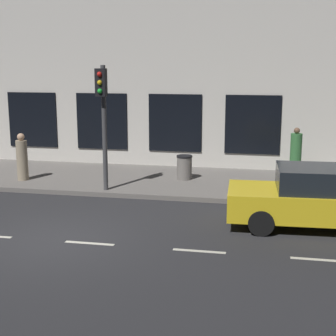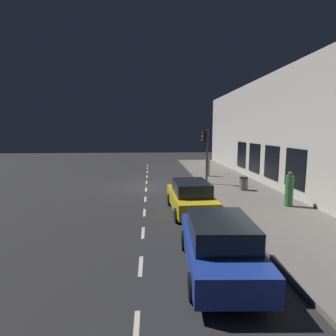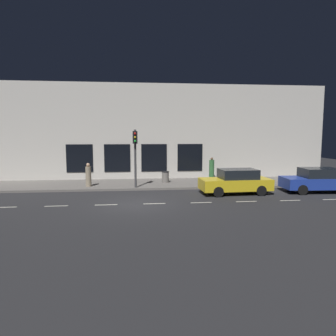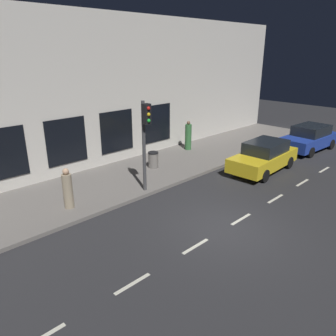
# 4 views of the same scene
# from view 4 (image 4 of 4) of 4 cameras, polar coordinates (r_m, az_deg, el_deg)

# --- Properties ---
(ground_plane) EXTENTS (60.00, 60.00, 0.00)m
(ground_plane) POSITION_cam_4_polar(r_m,az_deg,el_deg) (12.02, 9.96, -10.43)
(ground_plane) COLOR #28282B
(sidewalk) EXTENTS (4.50, 32.00, 0.15)m
(sidewalk) POSITION_cam_4_polar(r_m,az_deg,el_deg) (16.02, -8.28, -2.08)
(sidewalk) COLOR slate
(sidewalk) RESTS_ON ground
(building_facade) EXTENTS (0.65, 32.00, 7.85)m
(building_facade) POSITION_cam_4_polar(r_m,az_deg,el_deg) (17.15, -14.08, 12.30)
(building_facade) COLOR beige
(building_facade) RESTS_ON ground
(lane_centre_line) EXTENTS (0.12, 27.20, 0.01)m
(lane_centre_line) POSITION_cam_4_polar(r_m,az_deg,el_deg) (12.75, 12.66, -8.73)
(lane_centre_line) COLOR beige
(lane_centre_line) RESTS_ON ground
(traffic_light) EXTENTS (0.50, 0.32, 3.94)m
(traffic_light) POSITION_cam_4_polar(r_m,az_deg,el_deg) (13.68, -4.02, 6.31)
(traffic_light) COLOR #424244
(traffic_light) RESTS_ON sidewalk
(parked_car_0) EXTENTS (2.05, 4.49, 1.58)m
(parked_car_0) POSITION_cam_4_polar(r_m,az_deg,el_deg) (17.76, 16.42, 1.97)
(parked_car_0) COLOR gold
(parked_car_0) RESTS_ON ground
(parked_car_1) EXTENTS (2.15, 4.47, 1.58)m
(parked_car_1) POSITION_cam_4_polar(r_m,az_deg,el_deg) (22.56, 23.49, 4.85)
(parked_car_1) COLOR #1E389E
(parked_car_1) RESTS_ON ground
(pedestrian_0) EXTENTS (0.44, 0.44, 1.64)m
(pedestrian_0) POSITION_cam_4_polar(r_m,az_deg,el_deg) (13.28, -17.15, -3.67)
(pedestrian_0) COLOR gray
(pedestrian_0) RESTS_ON sidewalk
(pedestrian_1) EXTENTS (0.57, 0.57, 1.79)m
(pedestrian_1) POSITION_cam_4_polar(r_m,az_deg,el_deg) (20.36, 3.56, 5.53)
(pedestrian_1) COLOR #336B38
(pedestrian_1) RESTS_ON sidewalk
(trash_bin) EXTENTS (0.55, 0.55, 0.85)m
(trash_bin) POSITION_cam_4_polar(r_m,az_deg,el_deg) (17.21, -2.60, 1.46)
(trash_bin) COLOR slate
(trash_bin) RESTS_ON sidewalk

